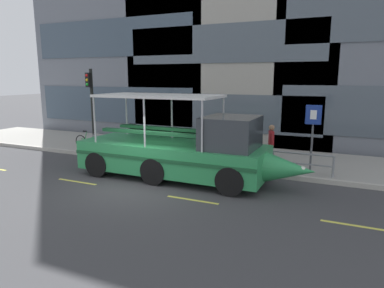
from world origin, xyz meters
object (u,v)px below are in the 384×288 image
object	(u,v)px
traffic_light_pole	(91,101)
duck_tour_boat	(185,152)
parking_sign	(313,127)
leaned_bicycle	(89,142)
pedestrian_near_bow	(271,141)

from	to	relation	value
traffic_light_pole	duck_tour_boat	size ratio (longest dim) A/B	0.45
traffic_light_pole	parking_sign	distance (m)	10.82
duck_tour_boat	parking_sign	bearing A→B (deg)	30.33
leaned_bicycle	pedestrian_near_bow	world-z (taller)	pedestrian_near_bow
traffic_light_pole	pedestrian_near_bow	world-z (taller)	traffic_light_pole
traffic_light_pole	parking_sign	size ratio (longest dim) A/B	1.55
leaned_bicycle	pedestrian_near_bow	distance (m)	9.45
leaned_bicycle	duck_tour_boat	size ratio (longest dim) A/B	0.19
traffic_light_pole	pedestrian_near_bow	xyz separation A→B (m)	(9.17, 0.31, -1.43)
leaned_bicycle	traffic_light_pole	bearing A→B (deg)	19.30
leaned_bicycle	duck_tour_boat	world-z (taller)	duck_tour_boat
traffic_light_pole	parking_sign	bearing A→B (deg)	0.84
duck_tour_boat	leaned_bicycle	bearing A→B (deg)	160.94
traffic_light_pole	leaned_bicycle	world-z (taller)	traffic_light_pole
leaned_bicycle	pedestrian_near_bow	bearing A→B (deg)	2.42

